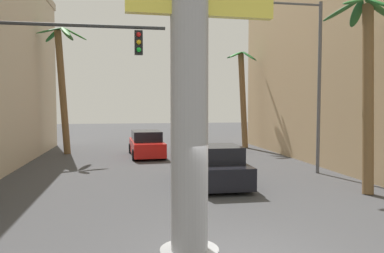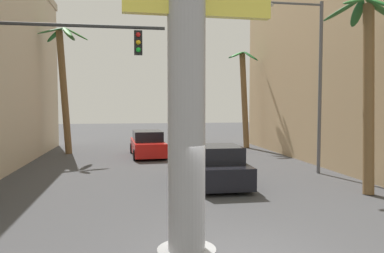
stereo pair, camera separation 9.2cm
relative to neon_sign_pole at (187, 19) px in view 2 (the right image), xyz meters
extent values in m
plane|color=#424244|center=(1.24, 10.75, -4.60)|extent=(91.62, 91.62, 0.00)
cube|color=tan|center=(12.14, 13.26, 1.24)|extent=(7.08, 18.98, 11.68)
cylinder|color=#9E9EA3|center=(-0.01, 0.00, -0.63)|extent=(0.64, 0.64, 7.94)
cylinder|color=#59595E|center=(7.64, 9.69, -0.70)|extent=(0.16, 0.16, 7.79)
cylinder|color=#59595E|center=(6.36, 9.69, 3.05)|extent=(2.55, 0.10, 0.10)
ellipsoid|color=beige|center=(5.09, 9.69, 2.95)|extent=(0.56, 0.28, 0.20)
cylinder|color=#333333|center=(-2.52, 5.14, 0.85)|extent=(5.28, 0.10, 0.10)
cube|color=black|center=(-0.67, 5.14, 0.40)|extent=(0.24, 0.24, 0.70)
sphere|color=red|center=(-0.67, 5.01, 0.62)|extent=(0.14, 0.14, 0.14)
sphere|color=yellow|center=(-0.67, 5.01, 0.40)|extent=(0.14, 0.14, 0.14)
sphere|color=green|center=(-0.67, 5.01, 0.18)|extent=(0.14, 0.14, 0.14)
cylinder|color=black|center=(1.59, 10.08, -4.28)|extent=(0.23, 0.64, 0.64)
cylinder|color=black|center=(3.36, 10.06, -4.28)|extent=(0.23, 0.64, 0.64)
cylinder|color=black|center=(1.55, 6.71, -4.28)|extent=(0.23, 0.64, 0.64)
cylinder|color=black|center=(3.32, 6.69, -4.28)|extent=(0.23, 0.64, 0.64)
cube|color=black|center=(2.46, 8.38, -4.04)|extent=(1.93, 4.84, 0.80)
cube|color=black|center=(2.45, 8.02, -3.34)|extent=(1.75, 2.04, 0.60)
cylinder|color=black|center=(-0.80, 18.33, -4.28)|extent=(0.25, 0.65, 0.64)
cylinder|color=black|center=(0.91, 18.41, -4.28)|extent=(0.25, 0.65, 0.64)
cylinder|color=black|center=(-0.65, 15.04, -4.28)|extent=(0.25, 0.65, 0.64)
cylinder|color=black|center=(1.07, 15.12, -4.28)|extent=(0.25, 0.65, 0.64)
cube|color=red|center=(0.13, 16.72, -4.04)|extent=(2.03, 4.79, 0.80)
cube|color=black|center=(0.13, 16.72, -3.34)|extent=(1.78, 2.67, 0.60)
cylinder|color=brown|center=(-5.03, 18.65, -0.69)|extent=(0.85, 0.52, 7.83)
ellipsoid|color=#32762D|center=(-4.16, 18.33, 2.97)|extent=(1.54, 0.54, 0.88)
ellipsoid|color=#30662D|center=(-4.74, 19.22, 3.07)|extent=(0.81, 1.64, 0.60)
ellipsoid|color=#1F682D|center=(-5.59, 18.98, 2.98)|extent=(1.36, 1.28, 0.87)
ellipsoid|color=#29622D|center=(-5.66, 17.98, 3.05)|extent=(1.53, 1.18, 0.65)
ellipsoid|color=#31762D|center=(-4.62, 17.69, 2.99)|extent=(0.99, 1.53, 0.84)
cylinder|color=brown|center=(7.42, 5.85, -1.22)|extent=(0.54, 0.90, 6.77)
ellipsoid|color=#31662D|center=(7.87, 5.97, 1.95)|extent=(1.32, 0.43, 0.78)
ellipsoid|color=#25622D|center=(7.38, 6.60, 1.93)|extent=(0.74, 1.32, 0.83)
ellipsoid|color=#2D632D|center=(6.63, 6.40, 1.96)|extent=(1.23, 1.14, 0.73)
ellipsoid|color=#2A6F2D|center=(6.57, 5.55, 2.05)|extent=(1.38, 1.05, 0.47)
ellipsoid|color=#26732D|center=(7.44, 5.28, 1.94)|extent=(0.84, 1.33, 0.78)
cylinder|color=brown|center=(7.37, 20.17, -1.17)|extent=(0.70, 0.78, 6.89)
ellipsoid|color=#28672D|center=(7.80, 20.03, 2.07)|extent=(1.11, 0.37, 0.73)
ellipsoid|color=#27742D|center=(7.36, 20.62, 2.12)|extent=(0.67, 1.23, 0.59)
ellipsoid|color=#22642D|center=(6.75, 20.46, 2.16)|extent=(1.12, 1.10, 0.46)
ellipsoid|color=#26792D|center=(6.66, 19.73, 2.13)|extent=(1.21, 0.91, 0.55)
ellipsoid|color=#216C2D|center=(7.49, 19.50, 2.07)|extent=(0.86, 1.15, 0.73)
camera|label=1|loc=(-1.05, -6.19, -1.42)|focal=35.00mm
camera|label=2|loc=(-0.96, -6.21, -1.42)|focal=35.00mm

